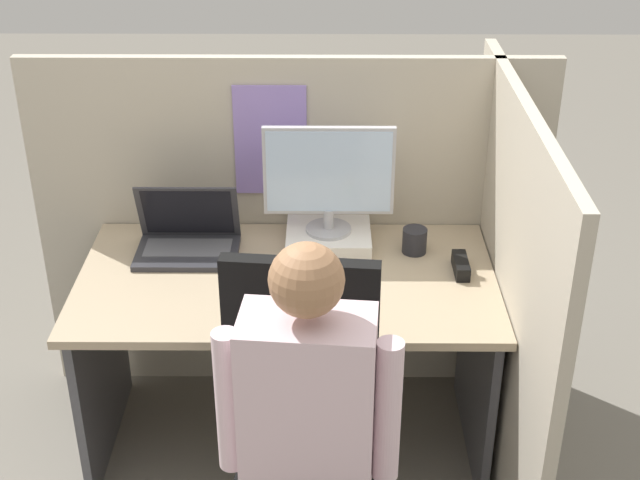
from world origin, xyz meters
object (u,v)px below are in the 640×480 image
object	(u,v)px
stapler	(461,266)
coffee_mug	(415,241)
carrot_toy	(357,317)
monitor	(329,176)
paper_box	(328,238)
laptop	(188,240)
person	(309,446)
office_chair	(305,458)

from	to	relation	value
stapler	coffee_mug	distance (m)	0.21
carrot_toy	monitor	bearing A→B (deg)	99.63
paper_box	monitor	distance (m)	0.24
laptop	person	bearing A→B (deg)	-66.53
monitor	person	world-z (taller)	person
paper_box	person	world-z (taller)	person
laptop	office_chair	bearing A→B (deg)	-63.41
person	stapler	bearing A→B (deg)	60.76
laptop	stapler	distance (m)	0.97
carrot_toy	office_chair	bearing A→B (deg)	-110.54
stapler	paper_box	bearing A→B (deg)	157.78
monitor	office_chair	xyz separation A→B (m)	(-0.07, -0.92, -0.45)
laptop	person	size ratio (longest dim) A/B	0.28
laptop	stapler	bearing A→B (deg)	-8.02
office_chair	coffee_mug	size ratio (longest dim) A/B	12.19
carrot_toy	laptop	bearing A→B (deg)	142.08
carrot_toy	person	bearing A→B (deg)	-103.38
laptop	carrot_toy	distance (m)	0.75
carrot_toy	coffee_mug	distance (m)	0.51
coffee_mug	carrot_toy	bearing A→B (deg)	-115.33
stapler	carrot_toy	xyz separation A→B (m)	(-0.37, -0.32, 0.00)
laptop	coffee_mug	size ratio (longest dim) A/B	3.97
person	coffee_mug	bearing A→B (deg)	71.09
paper_box	person	bearing A→B (deg)	-92.68
office_chair	person	bearing A→B (deg)	-84.63
monitor	carrot_toy	distance (m)	0.58
monitor	office_chair	world-z (taller)	monitor
stapler	person	bearing A→B (deg)	-119.24
person	coffee_mug	world-z (taller)	person
office_chair	paper_box	bearing A→B (deg)	85.84
stapler	person	world-z (taller)	person
carrot_toy	coffee_mug	bearing A→B (deg)	64.67
paper_box	laptop	distance (m)	0.51
stapler	coffee_mug	bearing A→B (deg)	136.44
stapler	coffee_mug	size ratio (longest dim) A/B	1.62
laptop	carrot_toy	world-z (taller)	laptop
paper_box	monitor	xyz separation A→B (m)	(0.00, 0.00, 0.24)
monitor	paper_box	bearing A→B (deg)	-90.00
paper_box	carrot_toy	world-z (taller)	paper_box
person	office_chair	bearing A→B (deg)	95.37
paper_box	coffee_mug	world-z (taller)	coffee_mug
person	coffee_mug	xyz separation A→B (m)	(0.36, 1.05, 0.03)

